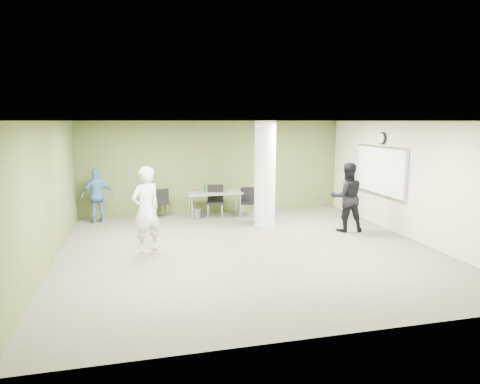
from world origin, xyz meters
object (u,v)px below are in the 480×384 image
object	(u,v)px
chair_back_left	(147,204)
man_blue	(97,196)
man_black	(347,197)
woman_white	(146,210)
folding_table	(214,194)

from	to	relation	value
chair_back_left	man_blue	world-z (taller)	man_blue
man_black	man_blue	distance (m)	6.72
man_black	woman_white	bearing A→B (deg)	16.19
folding_table	chair_back_left	size ratio (longest dim) A/B	1.77
woman_white	man_blue	xyz separation A→B (m)	(-1.24, 3.06, -0.17)
man_black	chair_back_left	bearing A→B (deg)	-14.49
woman_white	folding_table	bearing A→B (deg)	-156.67
folding_table	man_blue	xyz separation A→B (m)	(-3.26, 0.12, 0.07)
folding_table	chair_back_left	distance (m)	1.94
woman_white	man_black	world-z (taller)	woman_white
woman_white	man_black	size ratio (longest dim) A/B	1.05
woman_white	man_blue	world-z (taller)	woman_white
chair_back_left	woman_white	world-z (taller)	woman_white
woman_white	man_blue	size ratio (longest dim) A/B	1.22
chair_back_left	man_blue	distance (m)	1.39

